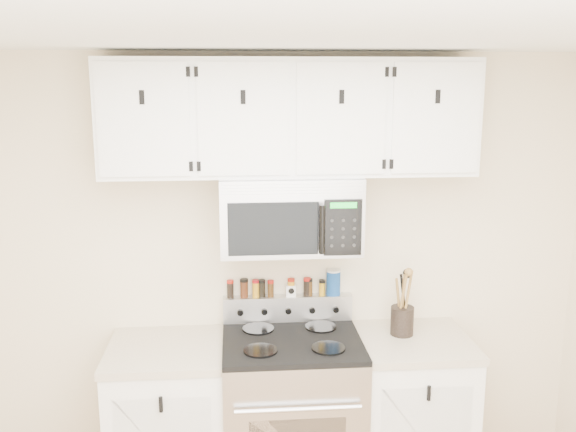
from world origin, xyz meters
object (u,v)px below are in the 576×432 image
at_px(range, 292,415).
at_px(salt_canister, 333,282).
at_px(utensil_crock, 402,318).
at_px(microwave, 290,213).

height_order(range, salt_canister, salt_canister).
bearing_deg(salt_canister, utensil_crock, -28.64).
distance_m(range, utensil_crock, 0.83).
bearing_deg(utensil_crock, microwave, 175.96).
height_order(microwave, salt_canister, microwave).
xyz_separation_m(range, microwave, (0.00, 0.13, 1.14)).
bearing_deg(range, salt_canister, 46.17).
bearing_deg(salt_canister, range, -133.83).
height_order(utensil_crock, salt_canister, utensil_crock).
height_order(range, microwave, microwave).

